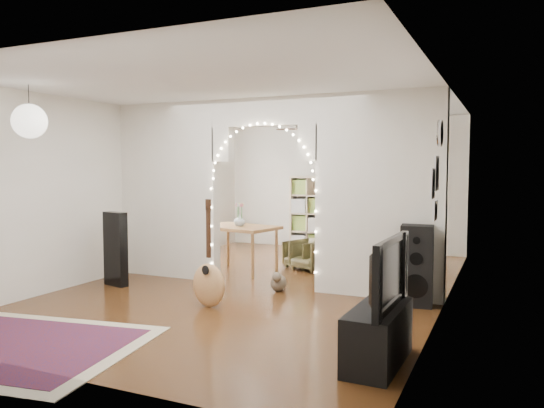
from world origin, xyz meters
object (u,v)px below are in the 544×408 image
at_px(dining_table, 239,230).
at_px(dining_chair_left, 302,254).
at_px(floor_speaker, 417,266).
at_px(media_console, 378,336).
at_px(bookcase, 327,214).
at_px(acoustic_guitar, 209,267).
at_px(dining_chair_right, 311,255).

relative_size(dining_table, dining_chair_left, 2.64).
bearing_deg(floor_speaker, dining_table, 155.36).
distance_m(media_console, dining_table, 4.38).
relative_size(floor_speaker, dining_chair_left, 1.98).
xyz_separation_m(bookcase, dining_chair_left, (0.15, -1.81, -0.54)).
xyz_separation_m(media_console, bookcase, (-2.36, 5.71, 0.52)).
bearing_deg(media_console, acoustic_guitar, 157.87).
relative_size(media_console, bookcase, 0.65).
height_order(acoustic_guitar, floor_speaker, acoustic_guitar).
relative_size(bookcase, dining_table, 1.15).
height_order(media_console, bookcase, bookcase).
distance_m(acoustic_guitar, floor_speaker, 2.57).
relative_size(media_console, dining_chair_left, 1.97).
distance_m(bookcase, dining_table, 2.65).
distance_m(media_console, bookcase, 6.20).
xyz_separation_m(floor_speaker, dining_chair_right, (-1.98, 1.61, -0.24)).
bearing_deg(acoustic_guitar, media_console, -4.57).
relative_size(acoustic_guitar, bookcase, 0.73).
distance_m(dining_table, dining_chair_right, 1.27).
bearing_deg(bookcase, acoustic_guitar, -92.09).
relative_size(media_console, dining_table, 0.75).
bearing_deg(dining_table, media_console, -34.55).
distance_m(bookcase, dining_chair_right, 2.06).
bearing_deg(acoustic_guitar, bookcase, 109.69).
relative_size(dining_table, dining_chair_right, 2.38).
height_order(acoustic_guitar, dining_chair_left, acoustic_guitar).
distance_m(acoustic_guitar, media_console, 2.55).
bearing_deg(dining_chair_left, bookcase, 115.53).
bearing_deg(dining_chair_right, floor_speaker, -15.74).
xyz_separation_m(media_console, dining_table, (-3.01, 3.15, 0.43)).
bearing_deg(dining_chair_left, acoustic_guitar, -71.69).
height_order(floor_speaker, media_console, floor_speaker).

